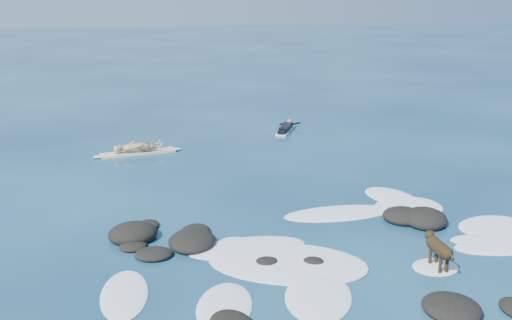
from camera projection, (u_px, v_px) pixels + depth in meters
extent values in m
plane|color=#0A2642|center=(329.00, 232.00, 15.27)|extent=(160.00, 160.00, 0.00)
ellipsoid|color=black|center=(196.00, 231.00, 15.17)|extent=(1.08, 1.11, 0.27)
ellipsoid|color=black|center=(133.00, 246.00, 14.33)|extent=(0.72, 0.65, 0.20)
ellipsoid|color=black|center=(452.00, 308.00, 11.53)|extent=(1.59, 1.61, 0.36)
ellipsoid|color=black|center=(404.00, 216.00, 16.04)|extent=(1.36, 1.33, 0.43)
ellipsoid|color=black|center=(154.00, 254.00, 13.89)|extent=(1.04, 0.89, 0.25)
ellipsoid|color=black|center=(425.00, 219.00, 15.81)|extent=(1.70, 1.76, 0.52)
ellipsoid|color=black|center=(313.00, 261.00, 13.56)|extent=(0.64, 0.59, 0.18)
ellipsoid|color=black|center=(147.00, 226.00, 15.55)|extent=(0.86, 0.96, 0.19)
ellipsoid|color=black|center=(267.00, 262.00, 13.55)|extent=(0.63, 0.58, 0.15)
ellipsoid|color=black|center=(192.00, 241.00, 14.49)|extent=(1.44, 1.57, 0.42)
ellipsoid|color=black|center=(133.00, 234.00, 14.84)|extent=(1.33, 1.19, 0.56)
ellipsoid|color=white|center=(506.00, 246.00, 14.45)|extent=(2.84, 1.29, 0.12)
ellipsoid|color=white|center=(339.00, 213.00, 16.49)|extent=(3.30, 1.20, 0.12)
ellipsoid|color=white|center=(391.00, 196.00, 17.82)|extent=(1.86, 2.21, 0.12)
ellipsoid|color=white|center=(494.00, 227.00, 15.59)|extent=(2.29, 1.76, 0.12)
ellipsoid|color=white|center=(408.00, 208.00, 16.91)|extent=(2.50, 2.24, 0.12)
ellipsoid|color=white|center=(318.00, 296.00, 12.11)|extent=(2.11, 2.52, 0.12)
ellipsoid|color=white|center=(224.00, 307.00, 11.72)|extent=(1.67, 2.22, 0.12)
ellipsoid|color=white|center=(288.00, 263.00, 13.56)|extent=(4.39, 3.47, 0.12)
ellipsoid|color=white|center=(245.00, 251.00, 14.15)|extent=(1.72, 2.16, 0.12)
ellipsoid|color=white|center=(124.00, 294.00, 12.18)|extent=(1.15, 2.22, 0.12)
ellipsoid|color=white|center=(247.00, 248.00, 14.32)|extent=(3.03, 1.29, 0.12)
ellipsoid|color=white|center=(502.00, 240.00, 14.78)|extent=(2.87, 1.38, 0.12)
ellipsoid|color=white|center=(435.00, 267.00, 13.36)|extent=(1.10, 0.90, 0.12)
cube|color=beige|center=(138.00, 153.00, 22.27)|extent=(2.90, 0.94, 0.10)
ellipsoid|color=beige|center=(174.00, 149.00, 22.74)|extent=(0.61, 0.39, 0.10)
ellipsoid|color=beige|center=(101.00, 156.00, 21.80)|extent=(0.61, 0.39, 0.10)
imported|color=tan|center=(137.00, 129.00, 21.98)|extent=(0.52, 0.73, 1.85)
cube|color=white|center=(286.00, 130.00, 25.72)|extent=(1.40, 1.99, 0.07)
ellipsoid|color=white|center=(291.00, 125.00, 26.65)|extent=(0.43, 0.51, 0.08)
cube|color=black|center=(286.00, 127.00, 25.68)|extent=(0.93, 1.27, 0.20)
sphere|color=tan|center=(289.00, 121.00, 26.31)|extent=(0.29, 0.29, 0.21)
cylinder|color=black|center=(285.00, 123.00, 26.54)|extent=(0.52, 0.14, 0.23)
cylinder|color=black|center=(295.00, 124.00, 26.40)|extent=(0.38, 0.45, 0.23)
cube|color=black|center=(282.00, 132.00, 25.05)|extent=(0.52, 0.60, 0.13)
cylinder|color=black|center=(440.00, 248.00, 13.11)|extent=(0.31, 0.65, 0.31)
sphere|color=black|center=(433.00, 243.00, 13.38)|extent=(0.33, 0.33, 0.33)
sphere|color=black|center=(447.00, 254.00, 12.84)|extent=(0.30, 0.30, 0.30)
sphere|color=black|center=(429.00, 235.00, 13.52)|extent=(0.23, 0.23, 0.23)
cone|color=black|center=(426.00, 233.00, 13.65)|extent=(0.12, 0.15, 0.12)
cone|color=black|center=(428.00, 232.00, 13.47)|extent=(0.11, 0.08, 0.11)
cone|color=black|center=(432.00, 231.00, 13.49)|extent=(0.11, 0.08, 0.11)
cylinder|color=black|center=(430.00, 257.00, 13.40)|extent=(0.08, 0.08, 0.42)
cylinder|color=black|center=(437.00, 257.00, 13.43)|extent=(0.08, 0.08, 0.42)
cylinder|color=black|center=(440.00, 266.00, 12.98)|extent=(0.08, 0.08, 0.42)
cylinder|color=black|center=(447.00, 265.00, 13.02)|extent=(0.08, 0.08, 0.42)
cylinder|color=black|center=(450.00, 254.00, 12.69)|extent=(0.06, 0.31, 0.18)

